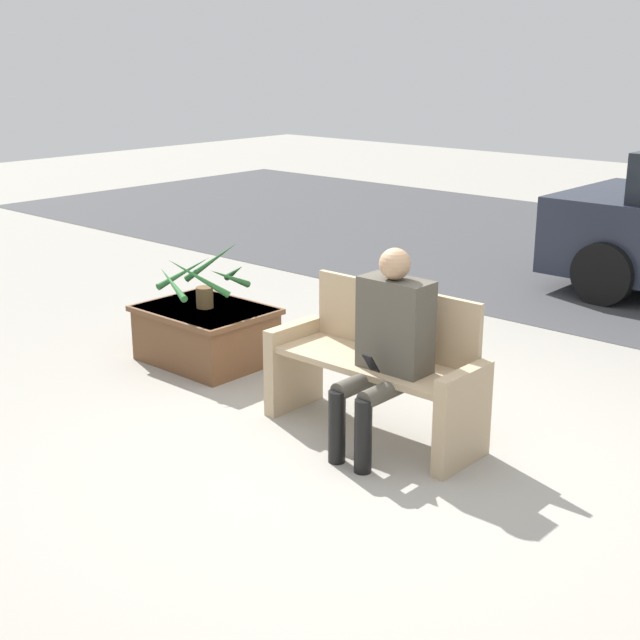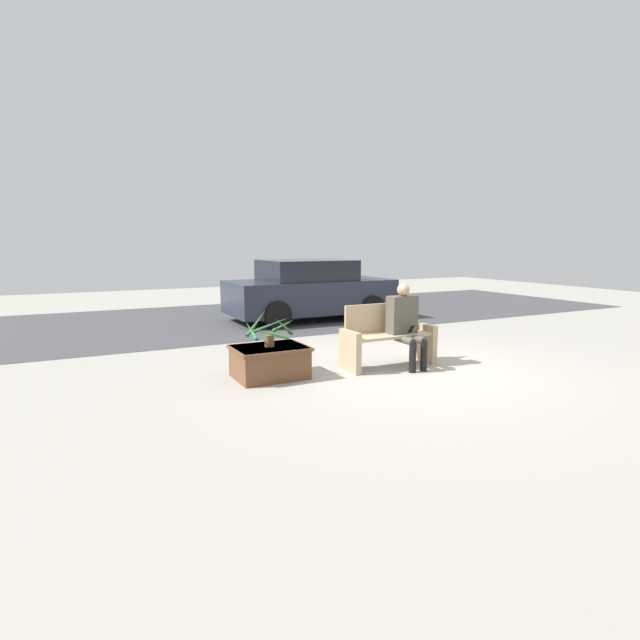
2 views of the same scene
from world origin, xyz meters
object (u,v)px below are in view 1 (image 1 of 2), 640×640
(person_seated, at_px, (387,340))
(bench, at_px, (377,368))
(potted_plant, at_px, (205,280))
(planter_box, at_px, (206,332))

(person_seated, bearing_deg, bench, 140.30)
(potted_plant, bearing_deg, person_seated, -9.51)
(bench, height_order, person_seated, person_seated)
(planter_box, relative_size, potted_plant, 1.39)
(bench, distance_m, person_seated, 0.37)
(bench, xyz_separation_m, person_seated, (0.20, -0.17, 0.27))
(planter_box, bearing_deg, person_seated, -9.33)
(bench, height_order, planter_box, bench)
(potted_plant, bearing_deg, bench, -5.45)
(person_seated, distance_m, planter_box, 2.12)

